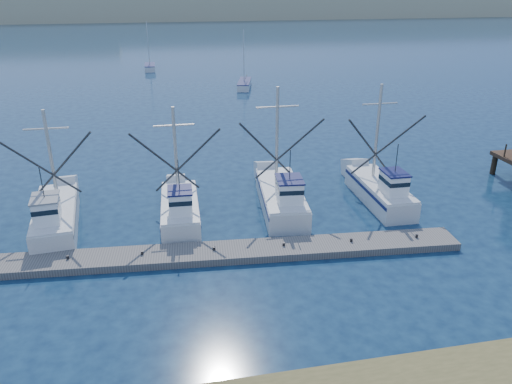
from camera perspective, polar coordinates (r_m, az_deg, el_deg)
The scene contains 6 objects.
ground at distance 24.61m, azimuth 9.52°, elevation -13.41°, with size 500.00×500.00×0.00m, color #0C1D36.
floating_dock at distance 28.62m, azimuth -8.82°, elevation -7.18°, with size 32.49×2.17×0.43m, color #66605B.
dune_ridge at distance 228.65m, azimuth -10.09°, elevation 20.36°, with size 360.00×60.00×10.00m, color tan.
trawler_fleet at distance 32.78m, azimuth -10.63°, elevation -1.78°, with size 31.57×8.57×9.28m.
sailboat_near at distance 74.47m, azimuth -1.33°, elevation 12.22°, with size 3.22×6.85×8.10m.
sailboat_far at distance 91.46m, azimuth -12.02°, elevation 13.78°, with size 1.71×5.23×8.10m.
Camera 1 is at (-7.73, -18.32, 14.51)m, focal length 35.00 mm.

